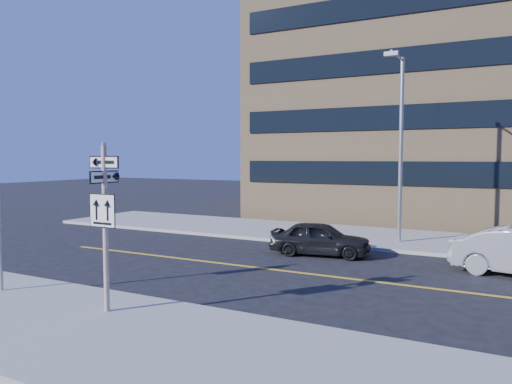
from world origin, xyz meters
The scene contains 5 objects.
ground centered at (0.00, 0.00, 0.00)m, with size 120.00×120.00×0.00m, color black.
sign_pole centered at (0.00, -2.51, 2.44)m, with size 0.92×0.92×4.06m.
parked_car_a centered at (1.77, 7.15, 0.67)m, with size 3.92×1.58×1.34m, color black.
streetlight_a centered at (4.00, 10.76, 4.76)m, with size 0.55×2.25×8.00m.
building_brick centered at (2.00, 25.00, 9.00)m, with size 18.00×18.00×18.00m, color tan.
Camera 1 is at (8.79, -11.20, 3.87)m, focal length 35.00 mm.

